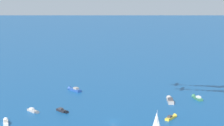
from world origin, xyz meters
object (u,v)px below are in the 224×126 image
at_px(motorboat_far_stbd, 34,111).
at_px(motorboat_ahead, 197,98).
at_px(motorboat_near_centre, 170,100).
at_px(sailboat_inshore, 157,126).
at_px(motorboat_outer_ring_e, 6,122).
at_px(motorboat_offshore, 74,89).
at_px(motorboat_trailing, 63,111).
at_px(motorboat_outer_ring_b, 171,117).

relative_size(motorboat_far_stbd, motorboat_ahead, 0.96).
bearing_deg(motorboat_near_centre, sailboat_inshore, -161.18).
distance_m(motorboat_ahead, motorboat_outer_ring_e, 97.12).
bearing_deg(motorboat_offshore, motorboat_near_centre, -82.23).
distance_m(motorboat_near_centre, motorboat_outer_ring_e, 81.59).
bearing_deg(motorboat_outer_ring_e, motorboat_ahead, -33.98).
height_order(sailboat_inshore, motorboat_trailing, sailboat_inshore).
xyz_separation_m(motorboat_near_centre, motorboat_outer_ring_b, (-25.14, -11.90, -0.25)).
xyz_separation_m(motorboat_offshore, motorboat_ahead, (19.77, -64.95, -0.09)).
height_order(sailboat_inshore, motorboat_offshore, sailboat_inshore).
height_order(motorboat_far_stbd, motorboat_ahead, motorboat_ahead).
bearing_deg(motorboat_ahead, motorboat_outer_ring_b, -176.60).
bearing_deg(sailboat_inshore, motorboat_outer_ring_e, 104.75).
distance_m(motorboat_near_centre, motorboat_ahead, 15.59).
height_order(motorboat_ahead, motorboat_outer_ring_e, motorboat_ahead).
relative_size(motorboat_far_stbd, motorboat_outer_ring_e, 1.08).
bearing_deg(motorboat_outer_ring_b, sailboat_inshore, -167.78).
distance_m(motorboat_far_stbd, motorboat_outer_ring_b, 62.95).
height_order(motorboat_far_stbd, motorboat_outer_ring_b, motorboat_outer_ring_b).
bearing_deg(motorboat_trailing, sailboat_inshore, -99.88).
relative_size(motorboat_trailing, motorboat_outer_ring_b, 0.98).
xyz_separation_m(motorboat_near_centre, motorboat_far_stbd, (-50.20, 45.85, -0.27)).
distance_m(motorboat_trailing, motorboat_outer_ring_b, 49.73).
xyz_separation_m(sailboat_inshore, motorboat_trailing, (9.10, 52.29, -4.89)).
relative_size(motorboat_far_stbd, motorboat_offshore, 0.74).
relative_size(motorboat_near_centre, motorboat_offshore, 1.04).
bearing_deg(motorboat_outer_ring_b, motorboat_outer_ring_e, 127.38).
xyz_separation_m(motorboat_ahead, motorboat_outer_ring_b, (-37.37, -2.22, -0.09)).
height_order(motorboat_offshore, motorboat_outer_ring_e, motorboat_offshore).
height_order(motorboat_near_centre, motorboat_far_stbd, motorboat_near_centre).
height_order(sailboat_inshore, motorboat_ahead, sailboat_inshore).
bearing_deg(sailboat_inshore, motorboat_far_stbd, 88.46).
xyz_separation_m(motorboat_far_stbd, motorboat_ahead, (62.43, -55.53, 0.11)).
bearing_deg(motorboat_trailing, motorboat_outer_ring_e, 158.57).
height_order(motorboat_far_stbd, sailboat_inshore, sailboat_inshore).
bearing_deg(motorboat_trailing, motorboat_outer_ring_b, -69.20).
height_order(motorboat_near_centre, motorboat_ahead, motorboat_near_centre).
bearing_deg(motorboat_far_stbd, motorboat_trailing, -56.71).
height_order(motorboat_trailing, motorboat_outer_ring_e, motorboat_outer_ring_e).
height_order(sailboat_inshore, motorboat_outer_ring_b, sailboat_inshore).
xyz_separation_m(sailboat_inshore, motorboat_offshore, (44.36, 72.97, -4.69)).
xyz_separation_m(sailboat_inshore, motorboat_ahead, (64.14, 8.02, -4.78)).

